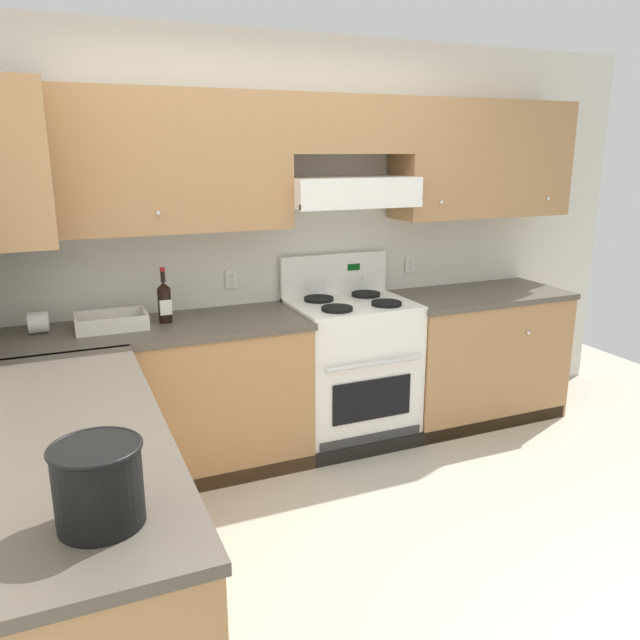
{
  "coord_description": "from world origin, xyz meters",
  "views": [
    {
      "loc": [
        -1.25,
        -2.24,
        1.87
      ],
      "look_at": [
        0.02,
        0.7,
        1.0
      ],
      "focal_mm": 35.47,
      "sensor_mm": 36.0,
      "label": 1
    }
  ],
  "objects_px": {
    "bowl": "(111,323)",
    "stove": "(351,370)",
    "bucket": "(98,483)",
    "paper_towel_roll": "(38,322)",
    "wine_bottle": "(164,301)"
  },
  "relations": [
    {
      "from": "wine_bottle",
      "to": "bowl",
      "type": "height_order",
      "value": "wine_bottle"
    },
    {
      "from": "stove",
      "to": "paper_towel_roll",
      "type": "bearing_deg",
      "value": 176.57
    },
    {
      "from": "stove",
      "to": "bowl",
      "type": "relative_size",
      "value": 3.14
    },
    {
      "from": "stove",
      "to": "paper_towel_roll",
      "type": "distance_m",
      "value": 1.89
    },
    {
      "from": "bucket",
      "to": "paper_towel_roll",
      "type": "distance_m",
      "value": 2.03
    },
    {
      "from": "wine_bottle",
      "to": "paper_towel_roll",
      "type": "height_order",
      "value": "wine_bottle"
    },
    {
      "from": "bowl",
      "to": "paper_towel_roll",
      "type": "relative_size",
      "value": 3.3
    },
    {
      "from": "bowl",
      "to": "stove",
      "type": "bearing_deg",
      "value": -2.04
    },
    {
      "from": "stove",
      "to": "bucket",
      "type": "bearing_deg",
      "value": -131.13
    },
    {
      "from": "wine_bottle",
      "to": "bowl",
      "type": "xyz_separation_m",
      "value": [
        -0.3,
        -0.01,
        -0.1
      ]
    },
    {
      "from": "stove",
      "to": "bowl",
      "type": "bearing_deg",
      "value": 177.96
    },
    {
      "from": "bowl",
      "to": "bucket",
      "type": "bearing_deg",
      "value": -96.27
    },
    {
      "from": "stove",
      "to": "bucket",
      "type": "height_order",
      "value": "stove"
    },
    {
      "from": "wine_bottle",
      "to": "bucket",
      "type": "xyz_separation_m",
      "value": [
        -0.51,
        -1.97,
        -0.01
      ]
    },
    {
      "from": "bucket",
      "to": "bowl",
      "type": "bearing_deg",
      "value": 83.73
    }
  ]
}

